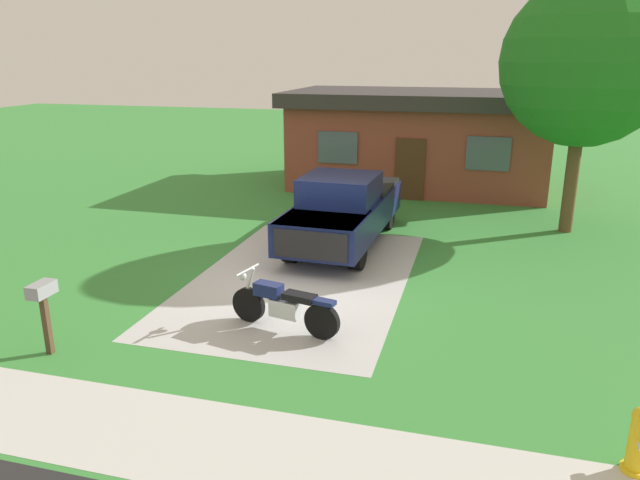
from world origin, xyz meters
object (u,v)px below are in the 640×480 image
object	(u,v)px
fire_hydrant	(639,441)
mailbox	(43,299)
motorcycle	(283,305)
pickup_truck	(344,208)
shade_tree	(586,63)
neighbor_house	(419,138)

from	to	relation	value
fire_hydrant	mailbox	distance (m)	8.85
motorcycle	fire_hydrant	xyz separation A→B (m)	(5.32, -2.58, -0.05)
pickup_truck	shade_tree	xyz separation A→B (m)	(5.80, 2.72, 3.63)
shade_tree	pickup_truck	bearing A→B (deg)	-154.89
pickup_truck	fire_hydrant	size ratio (longest dim) A/B	6.54
motorcycle	fire_hydrant	world-z (taller)	motorcycle
mailbox	neighbor_house	distance (m)	15.83
fire_hydrant	shade_tree	size ratio (longest dim) A/B	0.13
pickup_truck	shade_tree	size ratio (longest dim) A/B	0.84
mailbox	motorcycle	bearing A→B (deg)	28.69
pickup_truck	neighbor_house	world-z (taller)	neighbor_house
motorcycle	shade_tree	world-z (taller)	shade_tree
fire_hydrant	mailbox	xyz separation A→B (m)	(-8.81, 0.68, 0.55)
fire_hydrant	shade_tree	xyz separation A→B (m)	(0.34, 10.69, 4.16)
pickup_truck	mailbox	xyz separation A→B (m)	(-3.36, -7.30, 0.03)
shade_tree	neighbor_house	world-z (taller)	shade_tree
motorcycle	fire_hydrant	bearing A→B (deg)	-25.89
motorcycle	mailbox	distance (m)	4.01
neighbor_house	motorcycle	bearing A→B (deg)	-93.88
pickup_truck	motorcycle	bearing A→B (deg)	-88.66
fire_hydrant	motorcycle	bearing A→B (deg)	154.11
fire_hydrant	shade_tree	bearing A→B (deg)	88.15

